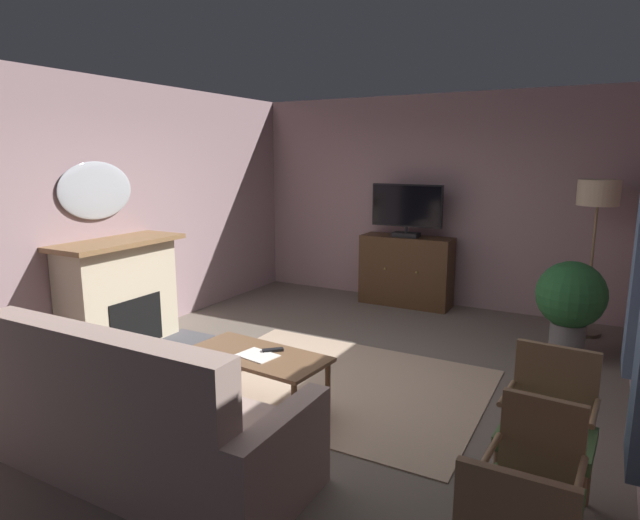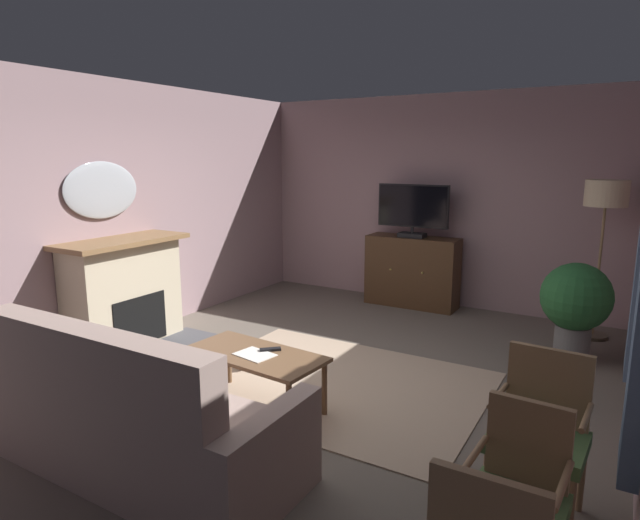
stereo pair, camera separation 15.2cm
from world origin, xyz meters
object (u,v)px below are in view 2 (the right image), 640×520
object	(u,v)px
sofa_floral	(133,422)
potted_plant_tall_palm_by_window	(576,302)
side_chair_nearest_door	(517,498)
floor_lamp	(605,206)
coffee_table	(255,359)
cat	(244,355)
fireplace	(125,296)
tv_remote	(270,349)
wall_mirror_oval	(102,190)
tv_cabinet	(412,273)
folded_newspaper	(255,355)
side_chair_far_end	(541,428)
television	(413,209)

from	to	relation	value
sofa_floral	potted_plant_tall_palm_by_window	distance (m)	4.21
side_chair_nearest_door	floor_lamp	bearing A→B (deg)	88.92
coffee_table	floor_lamp	world-z (taller)	floor_lamp
side_chair_nearest_door	cat	world-z (taller)	side_chair_nearest_door
fireplace	tv_remote	world-z (taller)	fireplace
fireplace	sofa_floral	size ratio (longest dim) A/B	0.64
wall_mirror_oval	floor_lamp	size ratio (longest dim) A/B	0.51
tv_cabinet	coffee_table	distance (m)	3.52
folded_newspaper	side_chair_nearest_door	bearing A→B (deg)	-11.85
side_chair_far_end	floor_lamp	bearing A→B (deg)	88.71
television	floor_lamp	bearing A→B (deg)	-3.77
coffee_table	floor_lamp	bearing A→B (deg)	55.97
television	folded_newspaper	xyz separation A→B (m)	(0.03, -3.50, -0.85)
coffee_table	potted_plant_tall_palm_by_window	size ratio (longest dim) A/B	1.19
potted_plant_tall_palm_by_window	cat	size ratio (longest dim) A/B	1.84
tv_remote	side_chair_far_end	bearing A→B (deg)	129.05
tv_cabinet	potted_plant_tall_palm_by_window	xyz separation A→B (m)	(2.11, -1.06, 0.15)
fireplace	side_chair_nearest_door	xyz separation A→B (m)	(4.22, -1.34, -0.07)
fireplace	television	world-z (taller)	television
side_chair_far_end	wall_mirror_oval	bearing A→B (deg)	171.85
coffee_table	folded_newspaper	world-z (taller)	folded_newspaper
side_chair_far_end	side_chair_nearest_door	bearing A→B (deg)	-90.03
tv_cabinet	folded_newspaper	xyz separation A→B (m)	(0.03, -3.56, 0.03)
tv_cabinet	tv_remote	size ratio (longest dim) A/B	7.27
wall_mirror_oval	side_chair_nearest_door	size ratio (longest dim) A/B	1.00
tv_cabinet	potted_plant_tall_palm_by_window	size ratio (longest dim) A/B	1.24
tv_cabinet	potted_plant_tall_palm_by_window	distance (m)	2.36
folded_newspaper	cat	bearing A→B (deg)	143.47
potted_plant_tall_palm_by_window	fireplace	bearing A→B (deg)	-154.35
floor_lamp	side_chair_nearest_door	bearing A→B (deg)	-91.08
wall_mirror_oval	sofa_floral	xyz separation A→B (m)	(2.16, -1.55, -1.33)
wall_mirror_oval	coffee_table	size ratio (longest dim) A/B	0.76
wall_mirror_oval	cat	world-z (taller)	wall_mirror_oval
folded_newspaper	floor_lamp	distance (m)	4.14
wall_mirror_oval	floor_lamp	xyz separation A→B (m)	(4.55, 2.86, -0.18)
wall_mirror_oval	floor_lamp	bearing A→B (deg)	32.15
wall_mirror_oval	tv_cabinet	size ratio (longest dim) A/B	0.73
coffee_table	folded_newspaper	size ratio (longest dim) A/B	3.96
television	side_chair_far_end	bearing A→B (deg)	-59.29
sofa_floral	side_chair_far_end	size ratio (longest dim) A/B	2.35
wall_mirror_oval	potted_plant_tall_palm_by_window	bearing A→B (deg)	24.38
sofa_floral	floor_lamp	size ratio (longest dim) A/B	1.25
sofa_floral	fireplace	bearing A→B (deg)	141.02
sofa_floral	side_chair_far_end	xyz separation A→B (m)	(2.31, 0.91, 0.18)
folded_newspaper	side_chair_far_end	xyz separation A→B (m)	(2.14, -0.15, 0.03)
wall_mirror_oval	television	size ratio (longest dim) A/B	0.94
television	sofa_floral	distance (m)	4.66
tv_cabinet	sofa_floral	size ratio (longest dim) A/B	0.56
folded_newspaper	tv_remote	bearing A→B (deg)	78.27
potted_plant_tall_palm_by_window	television	bearing A→B (deg)	154.39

